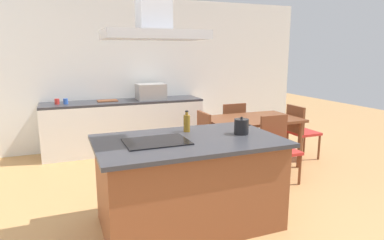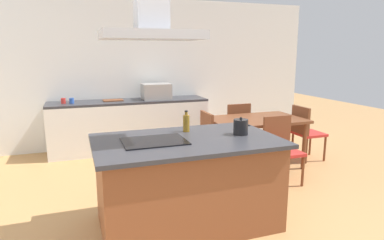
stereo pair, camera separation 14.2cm
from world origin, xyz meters
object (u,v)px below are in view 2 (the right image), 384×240
object	(u,v)px
cutting_board	(113,100)
chair_facing_back_wall	(236,125)
coffee_mug_blue	(72,101)
chair_at_left_end	(200,139)
dining_table	(256,124)
tea_kettle	(241,127)
chair_facing_island	(281,145)
countertop_microwave	(156,91)
range_hood	(151,10)
olive_oil_bottle	(186,123)
coffee_mug_red	(63,101)
chair_at_right_end	(305,129)
cooktop	(154,141)

from	to	relation	value
cutting_board	chair_facing_back_wall	world-z (taller)	cutting_board
coffee_mug_blue	chair_at_left_end	size ratio (longest dim) A/B	0.10
chair_facing_back_wall	dining_table	bearing A→B (deg)	-90.00
tea_kettle	chair_facing_island	distance (m)	1.29
countertop_microwave	range_hood	bearing A→B (deg)	-103.91
olive_oil_bottle	dining_table	world-z (taller)	olive_oil_bottle
coffee_mug_red	chair_facing_island	bearing A→B (deg)	-38.53
countertop_microwave	chair_at_right_end	distance (m)	2.65
dining_table	chair_facing_back_wall	distance (m)	0.68
tea_kettle	coffee_mug_red	world-z (taller)	tea_kettle
tea_kettle	coffee_mug_blue	distance (m)	3.30
coffee_mug_red	countertop_microwave	bearing A→B (deg)	0.06
cooktop	countertop_microwave	xyz separation A→B (m)	(0.71, 2.88, 0.13)
coffee_mug_red	dining_table	xyz separation A→B (m)	(2.76, -1.53, -0.28)
coffee_mug_red	chair_at_left_end	size ratio (longest dim) A/B	0.10
coffee_mug_red	chair_at_right_end	xyz separation A→B (m)	(3.68, -1.53, -0.44)
countertop_microwave	chair_at_left_end	bearing A→B (deg)	-80.22
chair_facing_island	range_hood	world-z (taller)	range_hood
cutting_board	cooktop	bearing A→B (deg)	-88.95
chair_at_left_end	chair_facing_back_wall	size ratio (longest dim) A/B	1.00
cooktop	coffee_mug_blue	distance (m)	2.94
olive_oil_bottle	coffee_mug_blue	bearing A→B (deg)	114.43
cooktop	dining_table	xyz separation A→B (m)	(1.89, 1.34, -0.24)
tea_kettle	coffee_mug_red	xyz separation A→B (m)	(-1.78, 2.89, -0.04)
cutting_board	tea_kettle	bearing A→B (deg)	-71.83
range_hood	cutting_board	bearing A→B (deg)	91.05
coffee_mug_red	chair_at_right_end	bearing A→B (deg)	-22.64
olive_oil_bottle	chair_at_left_end	world-z (taller)	olive_oil_bottle
dining_table	olive_oil_bottle	bearing A→B (deg)	-144.52
coffee_mug_red	cutting_board	world-z (taller)	coffee_mug_red
coffee_mug_blue	chair_at_right_end	world-z (taller)	coffee_mug_blue
cooktop	chair_at_left_end	xyz separation A→B (m)	(0.98, 1.34, -0.40)
coffee_mug_red	dining_table	size ratio (longest dim) A/B	0.06
chair_facing_back_wall	chair_at_left_end	bearing A→B (deg)	-143.99
coffee_mug_red	cutting_board	bearing A→B (deg)	3.63
olive_oil_bottle	range_hood	bearing A→B (deg)	-144.94
countertop_microwave	dining_table	size ratio (longest dim) A/B	0.36
coffee_mug_red	dining_table	distance (m)	3.17
cutting_board	chair_at_left_end	distance (m)	1.93
coffee_mug_red	olive_oil_bottle	bearing A→B (deg)	-63.48
tea_kettle	range_hood	xyz separation A→B (m)	(-0.91, 0.02, 1.12)
coffee_mug_red	dining_table	world-z (taller)	coffee_mug_red
coffee_mug_blue	dining_table	world-z (taller)	coffee_mug_blue
coffee_mug_red	chair_at_left_end	xyz separation A→B (m)	(1.85, -1.53, -0.44)
chair_facing_back_wall	coffee_mug_blue	bearing A→B (deg)	162.40
tea_kettle	range_hood	size ratio (longest dim) A/B	0.23
chair_facing_island	coffee_mug_red	bearing A→B (deg)	141.47
tea_kettle	chair_facing_back_wall	size ratio (longest dim) A/B	0.23
olive_oil_bottle	chair_at_left_end	bearing A→B (deg)	62.05
chair_facing_back_wall	cooktop	bearing A→B (deg)	-133.29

